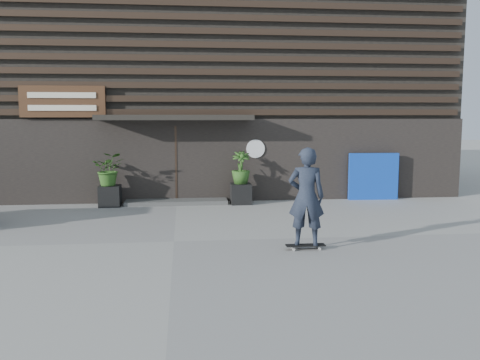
{
  "coord_description": "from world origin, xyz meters",
  "views": [
    {
      "loc": [
        0.22,
        -10.57,
        2.64
      ],
      "look_at": [
        1.54,
        1.37,
        1.1
      ],
      "focal_mm": 38.52,
      "sensor_mm": 36.0,
      "label": 1
    }
  ],
  "objects": [
    {
      "name": "ground",
      "position": [
        0.0,
        0.0,
        0.0
      ],
      "size": [
        80.0,
        80.0,
        0.0
      ],
      "primitive_type": "plane",
      "color": "gray",
      "rests_on": "ground"
    },
    {
      "name": "entrance_step",
      "position": [
        0.0,
        4.6,
        0.06
      ],
      "size": [
        3.0,
        0.8,
        0.12
      ],
      "primitive_type": "cube",
      "color": "#444442",
      "rests_on": "ground"
    },
    {
      "name": "planter_pot_left",
      "position": [
        -1.9,
        4.4,
        0.3
      ],
      "size": [
        0.6,
        0.6,
        0.6
      ],
      "primitive_type": "cube",
      "color": "black",
      "rests_on": "ground"
    },
    {
      "name": "bamboo_left",
      "position": [
        -1.9,
        4.4,
        1.08
      ],
      "size": [
        0.86,
        0.75,
        0.96
      ],
      "primitive_type": "imported",
      "color": "#2D591E",
      "rests_on": "planter_pot_left"
    },
    {
      "name": "planter_pot_right",
      "position": [
        1.9,
        4.4,
        0.3
      ],
      "size": [
        0.6,
        0.6,
        0.6
      ],
      "primitive_type": "cube",
      "color": "black",
      "rests_on": "ground"
    },
    {
      "name": "bamboo_right",
      "position": [
        1.9,
        4.4,
        1.08
      ],
      "size": [
        0.54,
        0.54,
        0.96
      ],
      "primitive_type": "imported",
      "color": "#2D591E",
      "rests_on": "planter_pot_right"
    },
    {
      "name": "blue_tarp",
      "position": [
        6.07,
        4.7,
        0.72
      ],
      "size": [
        1.55,
        0.19,
        1.45
      ],
      "primitive_type": "cube",
      "rotation": [
        0.0,
        0.0,
        -0.05
      ],
      "color": "#0D38AD",
      "rests_on": "ground"
    },
    {
      "name": "building",
      "position": [
        -0.0,
        9.96,
        3.99
      ],
      "size": [
        18.0,
        11.0,
        8.0
      ],
      "color": "black",
      "rests_on": "ground"
    },
    {
      "name": "skateboarder",
      "position": [
        2.58,
        -0.92,
        1.05
      ],
      "size": [
        0.78,
        0.59,
        2.01
      ],
      "color": "black",
      "rests_on": "ground"
    }
  ]
}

